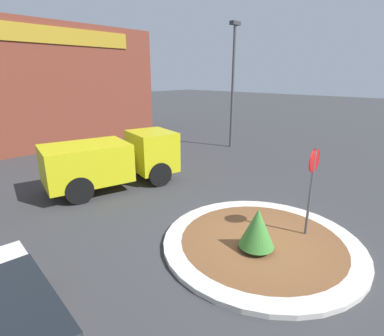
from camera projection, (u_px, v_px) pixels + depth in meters
ground_plane at (261, 244)px, 7.96m from camera, size 120.00×120.00×0.00m
traffic_island at (261, 242)px, 7.94m from camera, size 5.19×5.19×0.13m
stop_sign at (312, 179)px, 7.77m from camera, size 0.62×0.07×2.55m
island_shrub at (257, 228)px, 7.32m from camera, size 0.88×0.88×1.10m
utility_truck at (113, 159)px, 11.74m from camera, size 5.38×3.14×2.06m
storefront_building at (39, 86)px, 19.15m from camera, size 13.61×6.07×7.19m
light_pole at (233, 78)px, 17.49m from camera, size 0.70×0.30×7.14m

